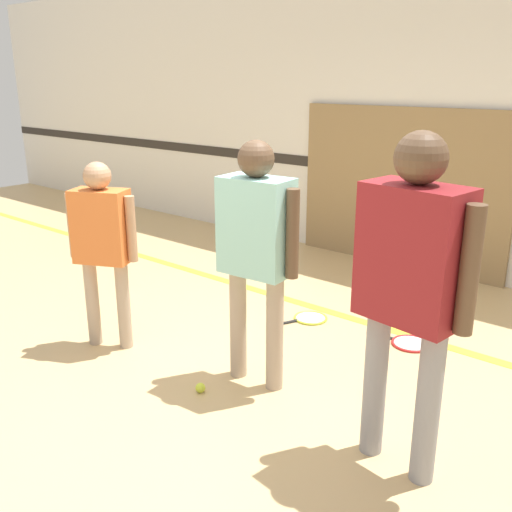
{
  "coord_description": "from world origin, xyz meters",
  "views": [
    {
      "loc": [
        2.44,
        -2.54,
        2.01
      ],
      "look_at": [
        0.22,
        0.15,
        0.9
      ],
      "focal_mm": 40.0,
      "sensor_mm": 36.0,
      "label": 1
    }
  ],
  "objects_px": {
    "tennis_ball_near_instructor": "(200,388)",
    "tennis_ball_by_spare_racket": "(395,322)",
    "person_instructor": "(256,239)",
    "person_student_right": "(411,272)",
    "person_student_left": "(102,236)",
    "racket_second_spare": "(309,318)",
    "racket_spare_on_floor": "(409,343)"
  },
  "relations": [
    {
      "from": "person_instructor",
      "to": "racket_spare_on_floor",
      "type": "height_order",
      "value": "person_instructor"
    },
    {
      "from": "person_student_right",
      "to": "tennis_ball_near_instructor",
      "type": "relative_size",
      "value": 26.87
    },
    {
      "from": "person_instructor",
      "to": "person_student_left",
      "type": "bearing_deg",
      "value": -170.93
    },
    {
      "from": "racket_second_spare",
      "to": "tennis_ball_near_instructor",
      "type": "bearing_deg",
      "value": 29.91
    },
    {
      "from": "person_instructor",
      "to": "tennis_ball_by_spare_racket",
      "type": "xyz_separation_m",
      "value": [
        0.32,
        1.44,
        -0.98
      ]
    },
    {
      "from": "person_instructor",
      "to": "tennis_ball_near_instructor",
      "type": "distance_m",
      "value": 1.06
    },
    {
      "from": "racket_second_spare",
      "to": "tennis_ball_by_spare_racket",
      "type": "bearing_deg",
      "value": 144.08
    },
    {
      "from": "person_student_right",
      "to": "racket_second_spare",
      "type": "bearing_deg",
      "value": -33.36
    },
    {
      "from": "person_instructor",
      "to": "person_student_right",
      "type": "xyz_separation_m",
      "value": [
        1.14,
        -0.2,
        0.08
      ]
    },
    {
      "from": "person_student_left",
      "to": "racket_second_spare",
      "type": "distance_m",
      "value": 1.87
    },
    {
      "from": "person_student_left",
      "to": "person_student_right",
      "type": "distance_m",
      "value": 2.37
    },
    {
      "from": "person_student_left",
      "to": "racket_second_spare",
      "type": "height_order",
      "value": "person_student_left"
    },
    {
      "from": "person_instructor",
      "to": "racket_spare_on_floor",
      "type": "xyz_separation_m",
      "value": [
        0.57,
        1.19,
        -1.0
      ]
    },
    {
      "from": "tennis_ball_near_instructor",
      "to": "person_student_left",
      "type": "bearing_deg",
      "value": 176.92
    },
    {
      "from": "person_instructor",
      "to": "person_student_right",
      "type": "distance_m",
      "value": 1.16
    },
    {
      "from": "tennis_ball_near_instructor",
      "to": "racket_spare_on_floor",
      "type": "bearing_deg",
      "value": 64.03
    },
    {
      "from": "tennis_ball_near_instructor",
      "to": "tennis_ball_by_spare_racket",
      "type": "relative_size",
      "value": 1.0
    },
    {
      "from": "racket_spare_on_floor",
      "to": "tennis_ball_near_instructor",
      "type": "bearing_deg",
      "value": 58.74
    },
    {
      "from": "person_student_right",
      "to": "tennis_ball_near_instructor",
      "type": "distance_m",
      "value": 1.71
    },
    {
      "from": "racket_spare_on_floor",
      "to": "person_instructor",
      "type": "bearing_deg",
      "value": 59.3
    },
    {
      "from": "person_student_left",
      "to": "person_student_right",
      "type": "xyz_separation_m",
      "value": [
        2.36,
        0.1,
        0.22
      ]
    },
    {
      "from": "racket_spare_on_floor",
      "to": "racket_second_spare",
      "type": "bearing_deg",
      "value": 1.48
    },
    {
      "from": "person_student_left",
      "to": "tennis_ball_near_instructor",
      "type": "distance_m",
      "value": 1.34
    },
    {
      "from": "person_instructor",
      "to": "person_student_right",
      "type": "height_order",
      "value": "person_student_right"
    },
    {
      "from": "tennis_ball_near_instructor",
      "to": "tennis_ball_by_spare_racket",
      "type": "bearing_deg",
      "value": 74.1
    },
    {
      "from": "person_student_right",
      "to": "racket_second_spare",
      "type": "xyz_separation_m",
      "value": [
        -1.45,
        1.29,
        -1.09
      ]
    },
    {
      "from": "racket_second_spare",
      "to": "tennis_ball_by_spare_racket",
      "type": "height_order",
      "value": "tennis_ball_by_spare_racket"
    },
    {
      "from": "person_student_right",
      "to": "person_instructor",
      "type": "bearing_deg",
      "value": -1.63
    },
    {
      "from": "tennis_ball_by_spare_racket",
      "to": "tennis_ball_near_instructor",
      "type": "bearing_deg",
      "value": -105.9
    },
    {
      "from": "person_instructor",
      "to": "tennis_ball_by_spare_racket",
      "type": "distance_m",
      "value": 1.77
    },
    {
      "from": "person_instructor",
      "to": "person_student_right",
      "type": "relative_size",
      "value": 0.92
    },
    {
      "from": "racket_spare_on_floor",
      "to": "person_student_right",
      "type": "bearing_deg",
      "value": 107.1
    }
  ]
}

